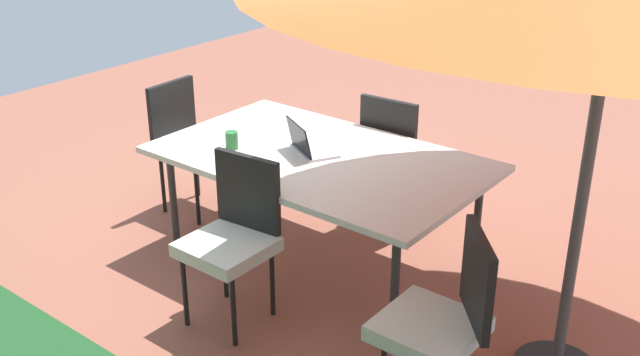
% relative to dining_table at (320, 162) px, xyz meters
% --- Properties ---
extents(ground_plane, '(10.00, 10.00, 0.02)m').
position_rel_dining_table_xyz_m(ground_plane, '(0.00, 0.00, -0.74)').
color(ground_plane, '#935442').
extents(dining_table, '(2.08, 1.25, 0.77)m').
position_rel_dining_table_xyz_m(dining_table, '(0.00, 0.00, 0.00)').
color(dining_table, silver).
rests_on(dining_table, ground_plane).
extents(chair_south, '(0.46, 0.47, 0.98)m').
position_rel_dining_table_xyz_m(chair_south, '(-0.05, -0.84, -0.18)').
color(chair_south, silver).
rests_on(chair_south, ground_plane).
extents(chair_northwest, '(0.59, 0.58, 0.98)m').
position_rel_dining_table_xyz_m(chair_northwest, '(-1.35, 0.78, -0.18)').
color(chair_northwest, silver).
rests_on(chair_northwest, ground_plane).
extents(chair_east, '(0.47, 0.46, 0.98)m').
position_rel_dining_table_xyz_m(chair_east, '(1.29, -0.04, -0.18)').
color(chair_east, silver).
rests_on(chair_east, ground_plane).
extents(chair_north, '(0.47, 0.48, 0.98)m').
position_rel_dining_table_xyz_m(chair_north, '(0.01, 0.79, -0.18)').
color(chair_north, silver).
rests_on(chair_north, ground_plane).
extents(laptop, '(0.40, 0.37, 0.21)m').
position_rel_dining_table_xyz_m(laptop, '(0.09, 0.00, 0.09)').
color(laptop, '#B7B7BC').
rests_on(laptop, dining_table).
extents(cup, '(0.08, 0.08, 0.12)m').
position_rel_dining_table_xyz_m(cup, '(0.52, 0.26, 0.10)').
color(cup, '#286B33').
rests_on(cup, dining_table).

